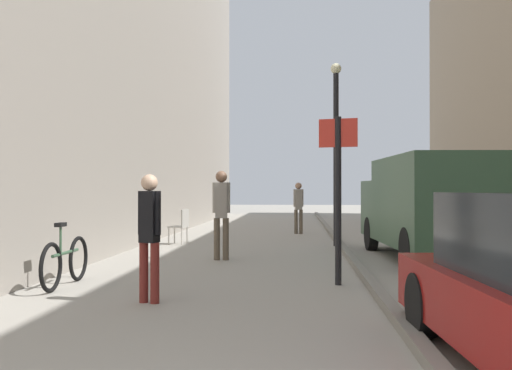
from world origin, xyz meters
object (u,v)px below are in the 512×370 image
pedestrian_far_crossing (221,209)px  lamp_post (336,141)px  pedestrian_mid_block (149,229)px  street_sign_post (338,185)px  delivery_van (431,204)px  pedestrian_main_foreground (298,204)px  bicycle_leaning (65,261)px  cafe_chair_near_window (181,224)px

pedestrian_far_crossing → lamp_post: lamp_post is taller
pedestrian_mid_block → street_sign_post: street_sign_post is taller
delivery_van → street_sign_post: size_ratio=2.05×
pedestrian_main_foreground → pedestrian_mid_block: 11.78m
bicycle_leaning → lamp_post: bearing=54.3°
pedestrian_far_crossing → street_sign_post: size_ratio=0.72×
pedestrian_main_foreground → delivery_van: size_ratio=0.32×
cafe_chair_near_window → delivery_van: bearing=-104.4°
street_sign_post → pedestrian_main_foreground: bearing=-72.7°
street_sign_post → cafe_chair_near_window: (-3.74, 6.18, -1.00)m
delivery_van → bicycle_leaning: size_ratio=3.02×
pedestrian_main_foreground → delivery_van: 7.30m
lamp_post → cafe_chair_near_window: bearing=177.7°
bicycle_leaning → pedestrian_mid_block: bearing=-36.1°
lamp_post → bicycle_leaning: bearing=-125.0°
pedestrian_far_crossing → pedestrian_mid_block: bearing=81.7°
pedestrian_mid_block → pedestrian_far_crossing: bearing=103.4°
delivery_van → lamp_post: size_ratio=1.12×
lamp_post → bicycle_leaning: 8.23m
pedestrian_main_foreground → street_sign_post: (0.59, -10.04, 0.56)m
delivery_van → lamp_post: bearing=119.7°
street_sign_post → cafe_chair_near_window: bearing=-44.9°
pedestrian_far_crossing → delivery_van: bearing=-179.3°
pedestrian_mid_block → pedestrian_far_crossing: size_ratio=0.90×
pedestrian_main_foreground → bicycle_leaning: pedestrian_main_foreground is taller
cafe_chair_near_window → bicycle_leaning: bearing=-171.8°
pedestrian_far_crossing → bicycle_leaning: pedestrian_far_crossing is taller
street_sign_post → pedestrian_far_crossing: bearing=-38.9°
pedestrian_far_crossing → lamp_post: (2.59, 3.10, 1.65)m
pedestrian_far_crossing → lamp_post: bearing=-133.9°
street_sign_post → delivery_van: bearing=-109.4°
delivery_van → pedestrian_mid_block: bearing=-137.4°
street_sign_post → pedestrian_mid_block: bearing=45.7°
pedestrian_mid_block → lamp_post: lamp_post is taller
pedestrian_main_foreground → pedestrian_mid_block: pedestrian_main_foreground is taller
pedestrian_mid_block → lamp_post: (2.93, 7.60, 1.76)m
pedestrian_mid_block → pedestrian_far_crossing: pedestrian_far_crossing is taller
pedestrian_main_foreground → bicycle_leaning: size_ratio=0.96×
pedestrian_main_foreground → lamp_post: size_ratio=0.36×
lamp_post → pedestrian_far_crossing: bearing=-129.9°
pedestrian_far_crossing → cafe_chair_near_window: pedestrian_far_crossing is taller
pedestrian_main_foreground → pedestrian_mid_block: (-1.96, -11.62, -0.02)m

